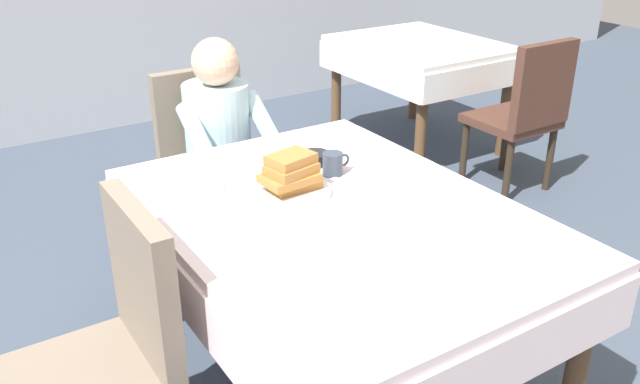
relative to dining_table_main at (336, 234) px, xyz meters
The scene contains 16 objects.
ground_plane 0.65m from the dining_table_main, ahead, with size 14.00×14.00×0.00m, color #3D4756.
dining_table_main is the anchor object (origin of this frame).
chair_diner 1.18m from the dining_table_main, 87.43° to the left, with size 0.44×0.45×0.93m.
diner_person 1.02m from the dining_table_main, 87.03° to the left, with size 0.40×0.43×1.12m.
chair_left_side 0.78m from the dining_table_main, behind, with size 0.45×0.44×0.93m.
plate_breakfast 0.23m from the dining_table_main, 105.59° to the left, with size 0.28×0.28×0.02m, color white.
breakfast_stack 0.26m from the dining_table_main, 106.41° to the left, with size 0.21×0.16×0.13m.
cup_coffee 0.33m from the dining_table_main, 58.49° to the left, with size 0.11×0.08×0.08m.
bowl_butter 0.42m from the dining_table_main, 67.66° to the left, with size 0.11×0.11×0.04m, color black.
syrup_pitcher 0.48m from the dining_table_main, 126.44° to the left, with size 0.08×0.08×0.07m.
fork_left_of_plate 0.32m from the dining_table_main, 144.10° to the left, with size 0.18×0.01×0.01m, color silver.
knife_right_of_plate 0.24m from the dining_table_main, 52.74° to the left, with size 0.20×0.01×0.01m, color silver.
spoon_near_edge 0.18m from the dining_table_main, 98.67° to the right, with size 0.15×0.01×0.01m, color silver.
napkin_folded 0.35m from the dining_table_main, behind, with size 0.17×0.12×0.01m, color white.
background_table_far 2.62m from the dining_table_main, 43.37° to the left, with size 0.92×1.12×0.74m.
background_chair_empty 2.09m from the dining_table_main, 24.00° to the left, with size 0.44×0.45×0.93m.
Camera 1 is at (-1.13, -1.65, 1.74)m, focal length 37.74 mm.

